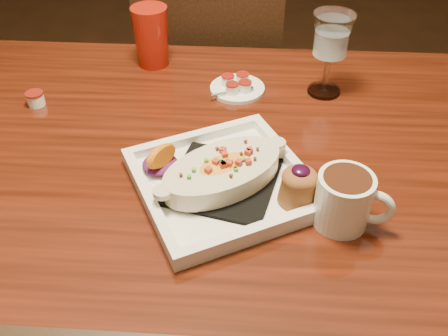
# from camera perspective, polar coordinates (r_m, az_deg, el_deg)

# --- Properties ---
(table) EXTENTS (1.50, 0.90, 0.75)m
(table) POSITION_cam_1_polar(r_m,az_deg,el_deg) (1.02, -4.30, -2.54)
(table) COLOR #601C0D
(table) RESTS_ON floor
(chair_far) EXTENTS (0.42, 0.42, 0.93)m
(chair_far) POSITION_cam_1_polar(r_m,az_deg,el_deg) (1.61, -1.28, 8.83)
(chair_far) COLOR black
(chair_far) RESTS_ON floor
(plate) EXTENTS (0.39, 0.39, 0.08)m
(plate) POSITION_cam_1_polar(r_m,az_deg,el_deg) (0.86, 0.54, -1.06)
(plate) COLOR white
(plate) RESTS_ON table
(coffee_mug) EXTENTS (0.12, 0.09, 0.09)m
(coffee_mug) POSITION_cam_1_polar(r_m,az_deg,el_deg) (0.81, 13.72, -3.44)
(coffee_mug) COLOR white
(coffee_mug) RESTS_ON table
(goblet) EXTENTS (0.09, 0.09, 0.18)m
(goblet) POSITION_cam_1_polar(r_m,az_deg,el_deg) (1.10, 12.16, 14.13)
(goblet) COLOR silver
(goblet) RESTS_ON table
(saucer) EXTENTS (0.12, 0.12, 0.08)m
(saucer) POSITION_cam_1_polar(r_m,az_deg,el_deg) (1.14, 1.46, 9.25)
(saucer) COLOR white
(saucer) RESTS_ON table
(creamer_loose) EXTENTS (0.04, 0.04, 0.03)m
(creamer_loose) POSITION_cam_1_polar(r_m,az_deg,el_deg) (1.16, -20.75, 7.43)
(creamer_loose) COLOR white
(creamer_loose) RESTS_ON table
(red_tumbler) EXTENTS (0.09, 0.09, 0.14)m
(red_tumbler) POSITION_cam_1_polar(r_m,az_deg,el_deg) (1.24, -8.30, 14.63)
(red_tumbler) COLOR #A9190C
(red_tumbler) RESTS_ON table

